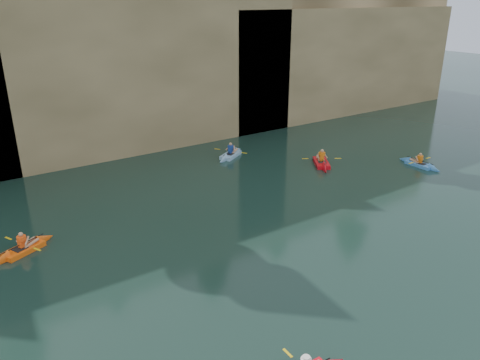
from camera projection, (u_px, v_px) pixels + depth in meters
ground at (371, 324)px, 15.86m from camera, size 160.00×160.00×0.00m
cliff at (83, 56)px, 36.77m from camera, size 70.00×16.00×12.00m
cliff_slab_center at (145, 69)px, 32.23m from camera, size 24.00×2.40×11.40m
cliff_slab_east at (349, 60)px, 42.96m from camera, size 26.00×2.40×9.84m
sea_cave_center at (67, 142)px, 30.09m from camera, size 3.50×1.00×3.20m
sea_cave_east at (245, 106)px, 37.17m from camera, size 5.00×1.00×4.50m
kayaker_orange at (23, 249)px, 20.27m from camera, size 3.12×2.15×1.19m
kayaker_red_far at (321, 162)px, 30.81m from camera, size 2.63×3.45×1.32m
kayaker_ltblue_mid at (231, 155)px, 32.34m from camera, size 3.25×2.37×1.27m
kayaker_blue_east at (419, 164)px, 30.57m from camera, size 2.22×3.14×1.11m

